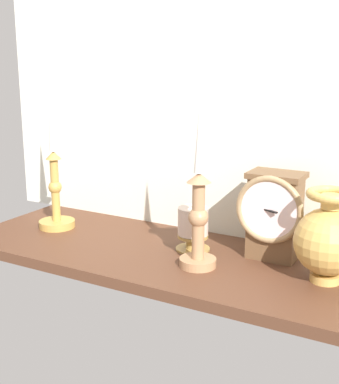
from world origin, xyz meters
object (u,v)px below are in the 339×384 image
Objects in this scene: brass_vase_bulbous at (328,239)px; mantel_clock at (274,214)px; candlestick_tall_left at (198,213)px; pillar_candle_front at (193,227)px; candlestick_tall_center at (55,190)px.

mantel_clock is at bearing 152.95° from brass_vase_bulbous.
candlestick_tall_left is 1.89× the size of brass_vase_bulbous.
brass_vase_bulbous is (13.17, -6.72, -1.32)cm from mantel_clock.
mantel_clock is 1.72× the size of pillar_candle_front.
candlestick_tall_center is at bearing 179.59° from brass_vase_bulbous.
mantel_clock is 14.85cm from brass_vase_bulbous.
candlestick_tall_center is 3.20× the size of pillar_candle_front.
brass_vase_bulbous is at bearing -5.72° from pillar_candle_front.
brass_vase_bulbous is at bearing 12.09° from candlestick_tall_left.
mantel_clock is at bearing 45.39° from candlestick_tall_left.
candlestick_tall_center reaches higher than pillar_candle_front.
brass_vase_bulbous reaches higher than pillar_candle_front.
candlestick_tall_center is (-55.27, -6.23, -0.05)cm from mantel_clock.
pillar_candle_front is (37.84, 2.57, -4.63)cm from candlestick_tall_center.
candlestick_tall_center is 68.45cm from brass_vase_bulbous.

